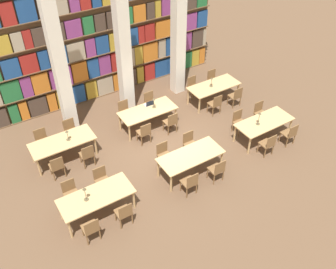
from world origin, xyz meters
The scene contains 41 objects.
ground_plane centered at (0.00, 0.00, 0.00)m, with size 40.00×40.00×0.00m, color brown.
bookshelf_bank centered at (0.01, 4.28, 2.67)m, with size 9.61×0.35×5.50m.
pillar_left centered at (-2.37, 2.88, 3.00)m, with size 0.45×0.45×6.00m.
pillar_center centered at (0.00, 2.88, 3.00)m, with size 0.45×0.45×6.00m.
pillar_right centered at (2.37, 2.88, 3.00)m, with size 0.45×0.45×6.00m.
reading_table_0 centered at (-3.19, -1.42, 0.67)m, with size 2.10×0.92×0.75m.
chair_0 centered at (-3.69, -2.17, 0.47)m, with size 0.42×0.40×0.88m.
chair_1 centered at (-3.69, -0.68, 0.47)m, with size 0.42×0.40×0.88m.
chair_2 centered at (-2.71, -2.17, 0.47)m, with size 0.42×0.40×0.88m.
chair_3 centered at (-2.71, -0.68, 0.47)m, with size 0.42×0.40×0.88m.
desk_lamp_0 centered at (-3.46, -1.41, 1.07)m, with size 0.14×0.14×0.48m.
reading_table_1 centered at (0.01, -1.46, 0.67)m, with size 2.10×0.92×0.75m.
chair_4 centered at (-0.52, -2.20, 0.47)m, with size 0.42×0.40×0.88m.
chair_5 centered at (-0.52, -0.72, 0.47)m, with size 0.42×0.40×0.88m.
chair_6 centered at (0.51, -2.20, 0.47)m, with size 0.42×0.40×0.88m.
chair_7 centered at (0.51, -0.72, 0.47)m, with size 0.42×0.40×0.88m.
reading_table_2 centered at (3.20, -1.40, 0.67)m, with size 2.10×0.92×0.75m.
chair_8 centered at (2.71, -2.15, 0.47)m, with size 0.42×0.40×0.88m.
chair_9 centered at (2.71, -0.66, 0.47)m, with size 0.42×0.40×0.88m.
chair_10 centered at (3.74, -2.15, 0.47)m, with size 0.42×0.40×0.88m.
chair_11 centered at (3.74, -0.66, 0.47)m, with size 0.42×0.40×0.88m.
desk_lamp_1 centered at (2.89, -1.39, 1.08)m, with size 0.14×0.14×0.50m.
reading_table_3 centered at (-3.17, 1.35, 0.67)m, with size 2.10×0.92×0.75m.
chair_12 centered at (-3.66, 0.60, 0.47)m, with size 0.42×0.40×0.88m.
chair_13 centered at (-3.66, 2.09, 0.47)m, with size 0.42×0.40×0.88m.
chair_14 centered at (-2.64, 0.60, 0.47)m, with size 0.42×0.40×0.88m.
chair_15 centered at (-2.64, 2.09, 0.47)m, with size 0.42×0.40×0.88m.
desk_lamp_2 centered at (-2.97, 1.30, 1.01)m, with size 0.14×0.14×0.39m.
reading_table_4 centered at (0.07, 1.35, 0.67)m, with size 2.10×0.92×0.75m.
chair_16 centered at (-0.50, 0.61, 0.47)m, with size 0.42×0.40×0.88m.
chair_17 centered at (-0.50, 2.10, 0.47)m, with size 0.42×0.40×0.88m.
chair_18 centered at (0.60, 0.61, 0.47)m, with size 0.42×0.40×0.88m.
chair_19 centered at (0.60, 2.10, 0.47)m, with size 0.42×0.40×0.88m.
desk_lamp_3 centered at (0.36, 1.39, 1.01)m, with size 0.14×0.14×0.40m.
laptop centered at (0.28, 1.62, 0.78)m, with size 0.32×0.22×0.21m.
reading_table_5 centered at (3.14, 1.41, 0.67)m, with size 2.10×0.92×0.75m.
chair_20 centered at (2.66, 0.67, 0.47)m, with size 0.42×0.40×0.88m.
chair_21 centered at (2.66, 2.16, 0.47)m, with size 0.42×0.40×0.88m.
chair_22 centered at (3.68, 0.67, 0.47)m, with size 0.42×0.40×0.88m.
chair_23 centered at (3.68, 2.16, 0.47)m, with size 0.42×0.40×0.88m.
desk_lamp_4 centered at (3.01, 1.43, 1.02)m, with size 0.14×0.14×0.41m.
Camera 1 is at (-5.19, -8.39, 8.70)m, focal length 40.00 mm.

